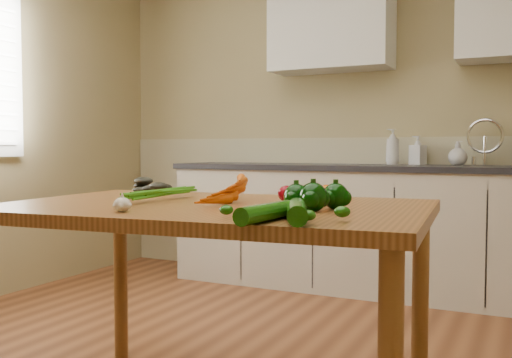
{
  "coord_description": "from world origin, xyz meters",
  "views": [
    {
      "loc": [
        1.28,
        -1.8,
        1.01
      ],
      "look_at": [
        0.29,
        0.23,
        0.89
      ],
      "focal_mm": 40.0,
      "sensor_mm": 36.0,
      "label": 1
    }
  ],
  "objects_px": {
    "soap_bottle_a": "(393,147)",
    "soap_bottle_b": "(418,150)",
    "tomato_a": "(287,194)",
    "tomato_c": "(334,196)",
    "garlic_bulb": "(122,205)",
    "tomato_b": "(327,193)",
    "soap_bottle_c": "(458,153)",
    "leafy_greens": "(151,181)",
    "carrot_bunch": "(207,192)",
    "pepper_b": "(336,196)",
    "table": "(214,229)",
    "pepper_a": "(296,197)",
    "pepper_c": "(313,197)",
    "zucchini_b": "(266,212)",
    "zucchini_a": "(297,211)"
  },
  "relations": [
    {
      "from": "soap_bottle_a",
      "to": "soap_bottle_b",
      "type": "height_order",
      "value": "soap_bottle_a"
    },
    {
      "from": "tomato_a",
      "to": "tomato_c",
      "type": "xyz_separation_m",
      "value": [
        0.19,
        0.0,
        -0.0
      ]
    },
    {
      "from": "soap_bottle_b",
      "to": "tomato_c",
      "type": "xyz_separation_m",
      "value": [
        0.1,
        -2.19,
        -0.16
      ]
    },
    {
      "from": "garlic_bulb",
      "to": "tomato_b",
      "type": "height_order",
      "value": "tomato_b"
    },
    {
      "from": "soap_bottle_c",
      "to": "leafy_greens",
      "type": "xyz_separation_m",
      "value": [
        -1.07,
        -2.04,
        -0.12
      ]
    },
    {
      "from": "garlic_bulb",
      "to": "tomato_a",
      "type": "height_order",
      "value": "tomato_a"
    },
    {
      "from": "leafy_greens",
      "to": "tomato_a",
      "type": "height_order",
      "value": "leafy_greens"
    },
    {
      "from": "carrot_bunch",
      "to": "pepper_b",
      "type": "relative_size",
      "value": 3.29
    },
    {
      "from": "table",
      "to": "pepper_a",
      "type": "bearing_deg",
      "value": -12.7
    },
    {
      "from": "soap_bottle_a",
      "to": "pepper_c",
      "type": "bearing_deg",
      "value": -38.39
    },
    {
      "from": "pepper_c",
      "to": "zucchini_b",
      "type": "bearing_deg",
      "value": -95.11
    },
    {
      "from": "tomato_b",
      "to": "zucchini_b",
      "type": "xyz_separation_m",
      "value": [
        0.04,
        -0.64,
        -0.01
      ]
    },
    {
      "from": "table",
      "to": "tomato_b",
      "type": "height_order",
      "value": "tomato_b"
    },
    {
      "from": "soap_bottle_a",
      "to": "table",
      "type": "bearing_deg",
      "value": -48.21
    },
    {
      "from": "carrot_bunch",
      "to": "soap_bottle_b",
      "type": "bearing_deg",
      "value": 76.38
    },
    {
      "from": "soap_bottle_c",
      "to": "zucchini_a",
      "type": "xyz_separation_m",
      "value": [
        -0.11,
        -2.67,
        -0.14
      ]
    },
    {
      "from": "soap_bottle_c",
      "to": "pepper_c",
      "type": "distance_m",
      "value": 2.42
    },
    {
      "from": "soap_bottle_a",
      "to": "pepper_b",
      "type": "bearing_deg",
      "value": -37.05
    },
    {
      "from": "tomato_b",
      "to": "carrot_bunch",
      "type": "bearing_deg",
      "value": -151.72
    },
    {
      "from": "soap_bottle_a",
      "to": "zucchini_a",
      "type": "relative_size",
      "value": 1.05
    },
    {
      "from": "tomato_b",
      "to": "soap_bottle_c",
      "type": "bearing_deg",
      "value": 83.56
    },
    {
      "from": "carrot_bunch",
      "to": "pepper_b",
      "type": "xyz_separation_m",
      "value": [
        0.51,
        -0.03,
        0.0
      ]
    },
    {
      "from": "table",
      "to": "zucchini_a",
      "type": "height_order",
      "value": "zucchini_a"
    },
    {
      "from": "tomato_b",
      "to": "tomato_a",
      "type": "bearing_deg",
      "value": -149.29
    },
    {
      "from": "pepper_c",
      "to": "pepper_a",
      "type": "bearing_deg",
      "value": 159.09
    },
    {
      "from": "tomato_c",
      "to": "zucchini_a",
      "type": "xyz_separation_m",
      "value": [
        0.07,
        -0.53,
        -0.0
      ]
    },
    {
      "from": "table",
      "to": "garlic_bulb",
      "type": "xyz_separation_m",
      "value": [
        -0.12,
        -0.36,
        0.11
      ]
    },
    {
      "from": "soap_bottle_b",
      "to": "tomato_b",
      "type": "xyz_separation_m",
      "value": [
        0.04,
        -2.11,
        -0.16
      ]
    },
    {
      "from": "pepper_b",
      "to": "tomato_a",
      "type": "height_order",
      "value": "pepper_b"
    },
    {
      "from": "soap_bottle_a",
      "to": "tomato_b",
      "type": "bearing_deg",
      "value": -39.23
    },
    {
      "from": "tomato_b",
      "to": "tomato_c",
      "type": "bearing_deg",
      "value": -54.97
    },
    {
      "from": "pepper_b",
      "to": "zucchini_a",
      "type": "height_order",
      "value": "pepper_b"
    },
    {
      "from": "leafy_greens",
      "to": "tomato_b",
      "type": "distance_m",
      "value": 0.84
    },
    {
      "from": "soap_bottle_a",
      "to": "carrot_bunch",
      "type": "distance_m",
      "value": 2.29
    },
    {
      "from": "soap_bottle_c",
      "to": "tomato_a",
      "type": "xyz_separation_m",
      "value": [
        -0.37,
        -2.14,
        -0.14
      ]
    },
    {
      "from": "tomato_b",
      "to": "tomato_c",
      "type": "height_order",
      "value": "tomato_b"
    },
    {
      "from": "table",
      "to": "pepper_c",
      "type": "bearing_deg",
      "value": -15.01
    },
    {
      "from": "tomato_b",
      "to": "pepper_a",
      "type": "bearing_deg",
      "value": -89.62
    },
    {
      "from": "soap_bottle_c",
      "to": "tomato_b",
      "type": "distance_m",
      "value": 2.08
    },
    {
      "from": "pepper_a",
      "to": "tomato_a",
      "type": "distance_m",
      "value": 0.27
    },
    {
      "from": "leafy_greens",
      "to": "pepper_b",
      "type": "height_order",
      "value": "leafy_greens"
    },
    {
      "from": "table",
      "to": "soap_bottle_b",
      "type": "distance_m",
      "value": 2.42
    },
    {
      "from": "soap_bottle_c",
      "to": "zucchini_a",
      "type": "relative_size",
      "value": 0.67
    },
    {
      "from": "soap_bottle_b",
      "to": "carrot_bunch",
      "type": "distance_m",
      "value": 2.36
    },
    {
      "from": "leafy_greens",
      "to": "soap_bottle_c",
      "type": "bearing_deg",
      "value": 62.26
    },
    {
      "from": "table",
      "to": "carrot_bunch",
      "type": "height_order",
      "value": "carrot_bunch"
    },
    {
      "from": "soap_bottle_b",
      "to": "pepper_c",
      "type": "bearing_deg",
      "value": 24.7
    },
    {
      "from": "table",
      "to": "pepper_b",
      "type": "xyz_separation_m",
      "value": [
        0.45,
        0.02,
        0.13
      ]
    },
    {
      "from": "leafy_greens",
      "to": "pepper_a",
      "type": "relative_size",
      "value": 2.59
    },
    {
      "from": "leafy_greens",
      "to": "pepper_c",
      "type": "relative_size",
      "value": 2.37
    }
  ]
}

